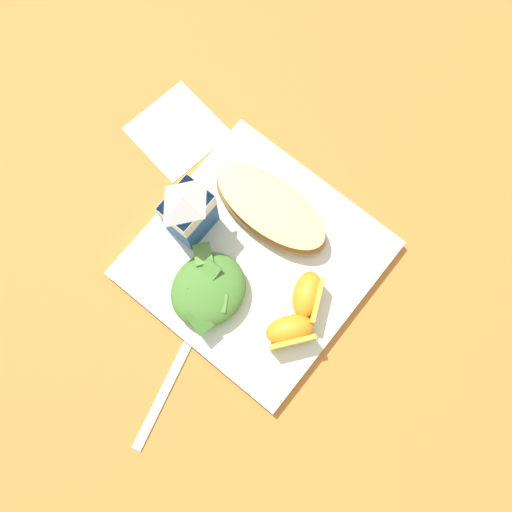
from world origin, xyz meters
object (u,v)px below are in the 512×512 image
object	(u,v)px
cheesy_pizza_bread	(271,209)
green_salad_pile	(208,290)
orange_wedge_middle	(307,297)
orange_wedge_front	(290,331)
metal_fork	(176,367)
white_plate	(256,259)
milk_carton	(188,211)
paper_napkin	(177,131)

from	to	relation	value
cheesy_pizza_bread	green_salad_pile	distance (m)	0.13
cheesy_pizza_bread	orange_wedge_middle	bearing A→B (deg)	-119.81
orange_wedge_front	metal_fork	xyz separation A→B (m)	(-0.12, 0.08, -0.03)
orange_wedge_front	green_salad_pile	bearing A→B (deg)	102.05
white_plate	orange_wedge_front	distance (m)	0.11
milk_carton	metal_fork	xyz separation A→B (m)	(-0.16, -0.10, -0.07)
orange_wedge_front	metal_fork	bearing A→B (deg)	145.47
cheesy_pizza_bread	milk_carton	world-z (taller)	milk_carton
green_salad_pile	metal_fork	bearing A→B (deg)	-164.87
milk_carton	orange_wedge_middle	xyz separation A→B (m)	(0.01, -0.18, -0.04)
cheesy_pizza_bread	milk_carton	bearing A→B (deg)	137.36
green_salad_pile	paper_napkin	size ratio (longest dim) A/B	0.92
orange_wedge_middle	paper_napkin	distance (m)	0.30
white_plate	metal_fork	world-z (taller)	white_plate
white_plate	paper_napkin	size ratio (longest dim) A/B	2.55
milk_carton	green_salad_pile	bearing A→B (deg)	-126.81
cheesy_pizza_bread	orange_wedge_middle	xyz separation A→B (m)	(-0.06, -0.11, 0.00)
orange_wedge_front	orange_wedge_middle	xyz separation A→B (m)	(0.05, 0.01, 0.00)
milk_carton	cheesy_pizza_bread	bearing A→B (deg)	-42.64
white_plate	paper_napkin	xyz separation A→B (m)	(0.07, 0.20, -0.01)
white_plate	metal_fork	xyz separation A→B (m)	(-0.17, -0.01, -0.01)
white_plate	milk_carton	distance (m)	0.12
green_salad_pile	metal_fork	size ratio (longest dim) A/B	0.54
cheesy_pizza_bread	milk_carton	size ratio (longest dim) A/B	1.56
orange_wedge_front	cheesy_pizza_bread	bearing A→B (deg)	47.12
milk_carton	metal_fork	size ratio (longest dim) A/B	0.59
milk_carton	paper_napkin	distance (m)	0.16
cheesy_pizza_bread	orange_wedge_middle	world-z (taller)	orange_wedge_middle
white_plate	orange_wedge_middle	size ratio (longest dim) A/B	4.03
white_plate	orange_wedge_front	size ratio (longest dim) A/B	4.03
orange_wedge_front	paper_napkin	world-z (taller)	orange_wedge_front
green_salad_pile	milk_carton	xyz separation A→B (m)	(0.06, 0.08, 0.04)
cheesy_pizza_bread	orange_wedge_front	size ratio (longest dim) A/B	2.47
green_salad_pile	paper_napkin	xyz separation A→B (m)	(0.15, 0.19, -0.03)
white_plate	milk_carton	bearing A→B (deg)	100.25
white_plate	orange_wedge_front	bearing A→B (deg)	-117.84
orange_wedge_front	paper_napkin	bearing A→B (deg)	67.31
paper_napkin	orange_wedge_middle	bearing A→B (deg)	-105.03
milk_carton	orange_wedge_middle	distance (m)	0.18
metal_fork	green_salad_pile	bearing A→B (deg)	15.13
white_plate	orange_wedge_front	world-z (taller)	orange_wedge_front
orange_wedge_front	white_plate	bearing A→B (deg)	62.16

